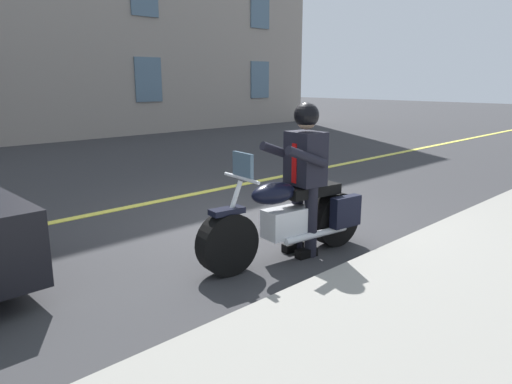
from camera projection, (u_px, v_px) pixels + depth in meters
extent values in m
plane|color=#333335|center=(260.00, 221.00, 6.79)|extent=(80.00, 80.00, 0.00)
cube|color=#E5DB4C|center=(179.00, 197.00, 8.19)|extent=(60.00, 0.16, 0.01)
cylinder|color=black|center=(227.00, 244.00, 4.88)|extent=(0.68, 0.29, 0.66)
cylinder|color=black|center=(335.00, 219.00, 5.77)|extent=(0.68, 0.29, 0.66)
cube|color=silver|center=(287.00, 222.00, 5.32)|extent=(0.59, 0.36, 0.32)
ellipsoid|color=black|center=(274.00, 193.00, 5.12)|extent=(0.59, 0.36, 0.24)
cube|color=black|center=(311.00, 190.00, 5.45)|extent=(0.73, 0.38, 0.12)
cube|color=black|center=(346.00, 211.00, 5.53)|extent=(0.41, 0.18, 0.36)
cube|color=black|center=(320.00, 204.00, 5.88)|extent=(0.41, 0.18, 0.36)
cylinder|color=silver|center=(229.00, 218.00, 4.83)|extent=(0.35, 0.10, 0.76)
cylinder|color=silver|center=(241.00, 178.00, 4.83)|extent=(0.12, 0.60, 0.04)
cube|color=black|center=(227.00, 211.00, 4.80)|extent=(0.38, 0.21, 0.06)
cylinder|color=silver|center=(316.00, 234.00, 5.40)|extent=(0.90, 0.21, 0.08)
cube|color=slate|center=(243.00, 166.00, 4.82)|extent=(0.08, 0.32, 0.28)
cylinder|color=black|center=(311.00, 221.00, 5.37)|extent=(0.14, 0.14, 0.84)
cube|color=black|center=(306.00, 253.00, 5.42)|extent=(0.27, 0.15, 0.10)
cylinder|color=black|center=(297.00, 216.00, 5.56)|extent=(0.14, 0.14, 0.84)
cube|color=black|center=(293.00, 247.00, 5.61)|extent=(0.27, 0.15, 0.10)
cube|color=black|center=(305.00, 158.00, 5.30)|extent=(0.37, 0.44, 0.60)
cube|color=red|center=(295.00, 163.00, 5.22)|extent=(0.03, 0.07, 0.44)
cylinder|color=black|center=(307.00, 157.00, 5.01)|extent=(0.56, 0.18, 0.28)
cylinder|color=black|center=(281.00, 152.00, 5.36)|extent=(0.56, 0.18, 0.28)
sphere|color=tan|center=(306.00, 120.00, 5.20)|extent=(0.22, 0.22, 0.22)
sphere|color=black|center=(307.00, 115.00, 5.19)|extent=(0.28, 0.28, 0.28)
cube|color=slate|center=(260.00, 80.00, 21.30)|extent=(1.10, 0.06, 1.60)
cube|color=slate|center=(148.00, 80.00, 17.41)|extent=(1.10, 0.06, 1.60)
cube|color=slate|center=(260.00, 9.00, 20.61)|extent=(1.10, 0.06, 1.60)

